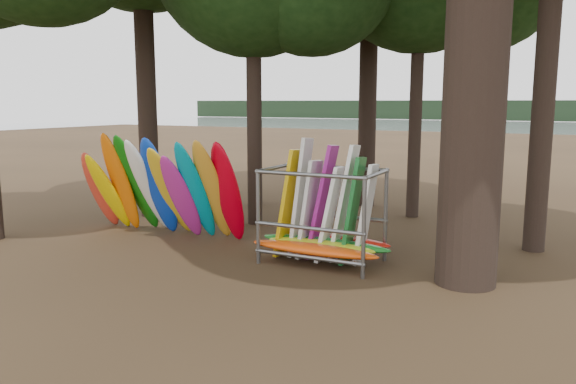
% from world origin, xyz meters
% --- Properties ---
extents(ground, '(120.00, 120.00, 0.00)m').
position_xyz_m(ground, '(0.00, 0.00, 0.00)').
color(ground, '#47331E').
rests_on(ground, ground).
extents(lake, '(160.00, 160.00, 0.00)m').
position_xyz_m(lake, '(0.00, 60.00, 0.00)').
color(lake, gray).
rests_on(lake, ground).
extents(far_shore, '(160.00, 4.00, 4.00)m').
position_xyz_m(far_shore, '(0.00, 110.00, 2.00)').
color(far_shore, black).
rests_on(far_shore, ground).
extents(kayak_row, '(5.06, 2.04, 2.97)m').
position_xyz_m(kayak_row, '(-3.17, 0.88, 1.30)').
color(kayak_row, red).
rests_on(kayak_row, ground).
extents(storage_rack, '(3.20, 1.58, 2.84)m').
position_xyz_m(storage_rack, '(1.81, 0.56, 1.01)').
color(storage_rack, slate).
rests_on(storage_rack, ground).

